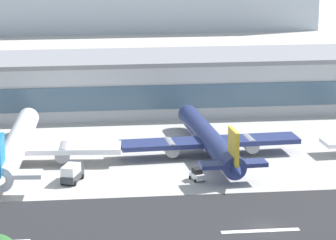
{
  "coord_description": "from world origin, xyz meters",
  "views": [
    {
      "loc": [
        -30.33,
        -129.03,
        49.34
      ],
      "look_at": [
        -10.38,
        37.02,
        8.03
      ],
      "focal_mm": 98.14,
      "sensor_mm": 36.0,
      "label": 1
    }
  ],
  "objects_px": {
    "service_box_truck_0": "(72,172)",
    "service_baggage_tug_1": "(197,175)",
    "terminal_building": "(185,82)",
    "airliner_blue_tail_gate_0": "(15,148)",
    "airliner_gold_tail_gate_1": "(211,141)"
  },
  "relations": [
    {
      "from": "airliner_blue_tail_gate_0",
      "to": "terminal_building",
      "type": "bearing_deg",
      "value": -37.28
    },
    {
      "from": "airliner_blue_tail_gate_0",
      "to": "airliner_gold_tail_gate_1",
      "type": "bearing_deg",
      "value": -83.69
    },
    {
      "from": "terminal_building",
      "to": "service_box_truck_0",
      "type": "xyz_separation_m",
      "value": [
        -27.52,
        -53.76,
        -4.69
      ]
    },
    {
      "from": "service_baggage_tug_1",
      "to": "airliner_gold_tail_gate_1",
      "type": "bearing_deg",
      "value": 143.75
    },
    {
      "from": "service_baggage_tug_1",
      "to": "terminal_building",
      "type": "bearing_deg",
      "value": 156.76
    },
    {
      "from": "airliner_blue_tail_gate_0",
      "to": "airliner_gold_tail_gate_1",
      "type": "xyz_separation_m",
      "value": [
        37.17,
        1.14,
        -0.17
      ]
    },
    {
      "from": "airliner_blue_tail_gate_0",
      "to": "service_baggage_tug_1",
      "type": "relative_size",
      "value": 14.02
    },
    {
      "from": "terminal_building",
      "to": "airliner_blue_tail_gate_0",
      "type": "relative_size",
      "value": 3.13
    },
    {
      "from": "airliner_blue_tail_gate_0",
      "to": "service_baggage_tug_1",
      "type": "distance_m",
      "value": 34.97
    },
    {
      "from": "service_box_truck_0",
      "to": "service_baggage_tug_1",
      "type": "distance_m",
      "value": 22.01
    },
    {
      "from": "service_baggage_tug_1",
      "to": "service_box_truck_0",
      "type": "bearing_deg",
      "value": -112.11
    },
    {
      "from": "terminal_building",
      "to": "airliner_gold_tail_gate_1",
      "type": "xyz_separation_m",
      "value": [
        -0.72,
        -41.19,
        -3.35
      ]
    },
    {
      "from": "service_box_truck_0",
      "to": "service_baggage_tug_1",
      "type": "bearing_deg",
      "value": -74.48
    },
    {
      "from": "airliner_gold_tail_gate_1",
      "to": "service_box_truck_0",
      "type": "relative_size",
      "value": 7.28
    },
    {
      "from": "service_box_truck_0",
      "to": "terminal_building",
      "type": "bearing_deg",
      "value": -6.96
    }
  ]
}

